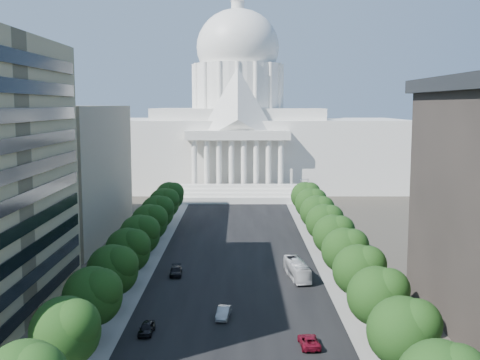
{
  "coord_description": "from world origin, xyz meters",
  "views": [
    {
      "loc": [
        0.63,
        -37.61,
        30.2
      ],
      "look_at": [
        0.71,
        75.68,
        16.03
      ],
      "focal_mm": 45.0,
      "sensor_mm": 36.0,
      "label": 1
    }
  ],
  "objects_px": {
    "car_silver": "(223,313)",
    "car_dark_b": "(176,272)",
    "car_dark_a": "(147,328)",
    "car_red": "(309,341)",
    "city_bus": "(297,269)"
  },
  "relations": [
    {
      "from": "car_silver",
      "to": "car_dark_b",
      "type": "bearing_deg",
      "value": 119.3
    },
    {
      "from": "car_dark_b",
      "to": "car_dark_a",
      "type": "bearing_deg",
      "value": -95.12
    },
    {
      "from": "car_dark_b",
      "to": "car_red",
      "type": "bearing_deg",
      "value": -60.7
    },
    {
      "from": "car_red",
      "to": "car_dark_b",
      "type": "height_order",
      "value": "car_dark_b"
    },
    {
      "from": "car_dark_a",
      "to": "car_dark_b",
      "type": "xyz_separation_m",
      "value": [
        1.0,
        27.46,
        -0.01
      ]
    },
    {
      "from": "car_red",
      "to": "city_bus",
      "type": "bearing_deg",
      "value": -96.3
    },
    {
      "from": "car_red",
      "to": "car_dark_b",
      "type": "relative_size",
      "value": 0.99
    },
    {
      "from": "car_dark_a",
      "to": "car_red",
      "type": "height_order",
      "value": "car_dark_a"
    },
    {
      "from": "car_dark_a",
      "to": "car_red",
      "type": "bearing_deg",
      "value": -8.36
    },
    {
      "from": "car_silver",
      "to": "car_dark_a",
      "type": "bearing_deg",
      "value": -143.05
    },
    {
      "from": "car_dark_b",
      "to": "city_bus",
      "type": "relative_size",
      "value": 0.46
    },
    {
      "from": "city_bus",
      "to": "car_dark_a",
      "type": "bearing_deg",
      "value": -138.23
    },
    {
      "from": "car_dark_a",
      "to": "car_dark_b",
      "type": "distance_m",
      "value": 27.48
    },
    {
      "from": "car_silver",
      "to": "car_red",
      "type": "bearing_deg",
      "value": -36.01
    },
    {
      "from": "car_silver",
      "to": "city_bus",
      "type": "relative_size",
      "value": 0.43
    }
  ]
}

